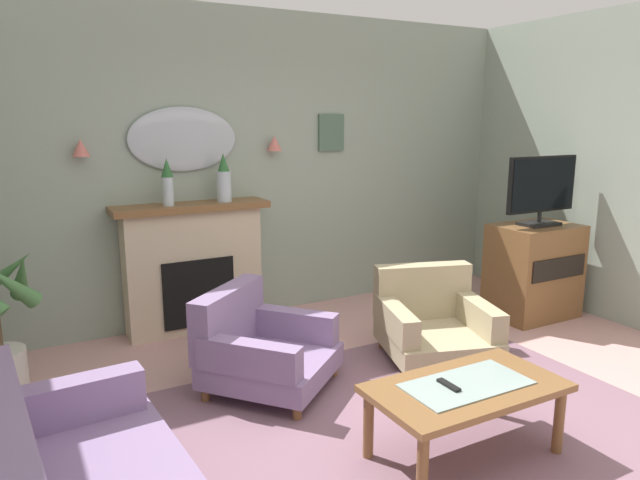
{
  "coord_description": "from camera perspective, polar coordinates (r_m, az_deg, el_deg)",
  "views": [
    {
      "loc": [
        -2.1,
        -2.47,
        1.9
      ],
      "look_at": [
        0.05,
        1.47,
        0.95
      ],
      "focal_mm": 32.61,
      "sensor_mm": 36.0,
      "label": 1
    }
  ],
  "objects": [
    {
      "name": "tv_flatscreen",
      "position": [
        5.81,
        20.94,
        4.72
      ],
      "size": [
        0.84,
        0.24,
        0.65
      ],
      "color": "black",
      "rests_on": "tv_cabinet"
    },
    {
      "name": "floor",
      "position": [
        3.78,
        10.7,
        -19.3
      ],
      "size": [
        6.69,
        6.33,
        0.1
      ],
      "primitive_type": "cube",
      "color": "#C6938E",
      "rests_on": "ground"
    },
    {
      "name": "coffee_table",
      "position": [
        3.45,
        14.14,
        -14.43
      ],
      "size": [
        1.1,
        0.6,
        0.45
      ],
      "color": "brown",
      "rests_on": "ground"
    },
    {
      "name": "wall_back",
      "position": [
        5.61,
        -6.6,
        7.15
      ],
      "size": [
        6.69,
        0.1,
        2.87
      ],
      "primitive_type": "cube",
      "color": "#93A393",
      "rests_on": "ground"
    },
    {
      "name": "mantel_vase_right",
      "position": [
        5.25,
        -9.42,
        5.82
      ],
      "size": [
        0.13,
        0.13,
        0.43
      ],
      "color": "silver",
      "rests_on": "fireplace"
    },
    {
      "name": "wall_sconce_left",
      "position": [
        5.09,
        -22.44,
        8.37
      ],
      "size": [
        0.14,
        0.14,
        0.14
      ],
      "primitive_type": "cone",
      "color": "#D17066"
    },
    {
      "name": "mantel_vase_centre",
      "position": [
        5.11,
        -14.74,
        5.6
      ],
      "size": [
        0.1,
        0.1,
        0.4
      ],
      "color": "silver",
      "rests_on": "fireplace"
    },
    {
      "name": "wall_sconce_right",
      "position": [
        5.54,
        -4.51,
        9.45
      ],
      "size": [
        0.14,
        0.14,
        0.14
      ],
      "primitive_type": "cone",
      "color": "#D17066"
    },
    {
      "name": "armchair_by_coffee_table",
      "position": [
        4.76,
        10.99,
        -7.83
      ],
      "size": [
        1.01,
        1.02,
        0.71
      ],
      "color": "tan",
      "rests_on": "ground"
    },
    {
      "name": "tv_cabinet",
      "position": [
        5.96,
        20.22,
        -2.86
      ],
      "size": [
        0.8,
        0.57,
        0.9
      ],
      "color": "brown",
      "rests_on": "ground"
    },
    {
      "name": "wall_mirror",
      "position": [
        5.3,
        -13.27,
        9.6
      ],
      "size": [
        0.96,
        0.06,
        0.56
      ],
      "primitive_type": "ellipsoid",
      "color": "#B2BCC6"
    },
    {
      "name": "framed_picture",
      "position": [
        5.89,
        1.11,
        10.5
      ],
      "size": [
        0.28,
        0.03,
        0.36
      ],
      "primitive_type": "cube",
      "color": "#4C6B56"
    },
    {
      "name": "fireplace",
      "position": [
        5.33,
        -12.28,
        -2.77
      ],
      "size": [
        1.36,
        0.36,
        1.16
      ],
      "color": "beige",
      "rests_on": "ground"
    },
    {
      "name": "armchair_beside_couch",
      "position": [
        4.21,
        -5.95,
        -10.36
      ],
      "size": [
        1.14,
        1.14,
        0.71
      ],
      "color": "gray",
      "rests_on": "ground"
    },
    {
      "name": "patterned_rug",
      "position": [
        3.89,
        8.79,
        -17.34
      ],
      "size": [
        3.2,
        2.4,
        0.01
      ],
      "primitive_type": "cube",
      "color": "#7F5B6B",
      "rests_on": "ground"
    },
    {
      "name": "tv_remote",
      "position": [
        3.37,
        12.51,
        -13.78
      ],
      "size": [
        0.04,
        0.16,
        0.02
      ],
      "primitive_type": "cube",
      "color": "black",
      "rests_on": "coffee_table"
    }
  ]
}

